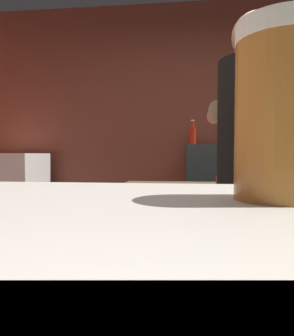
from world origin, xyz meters
TOP-DOWN VIEW (x-y plane):
  - wall_back at (0.00, 2.20)m, footprint 5.20×0.10m
  - prep_counter at (0.35, 0.72)m, footprint 2.10×0.60m
  - back_shelf at (0.18, 1.92)m, footprint 0.91×0.36m
  - mini_fridge at (-2.05, 1.75)m, footprint 0.61×0.58m
  - bartender at (0.02, 0.26)m, footprint 0.43×0.52m
  - mixing_bowl at (0.00, 0.74)m, footprint 0.20×0.20m
  - chefs_knife at (0.30, 0.67)m, footprint 0.24×0.08m
  - pint_glass_far at (-0.22, -0.93)m, footprint 0.08×0.08m
  - bottle_hot_sauce at (0.06, 1.87)m, footprint 0.05×0.05m
  - bottle_olive_oil at (0.44, 1.96)m, footprint 0.07×0.07m
  - bottle_vinegar at (-0.21, 2.01)m, footprint 0.07×0.07m
  - bottle_soy at (0.54, 1.82)m, footprint 0.07×0.07m

SIDE VIEW (x-z plane):
  - prep_counter at x=0.35m, z-range 0.00..0.90m
  - mini_fridge at x=-2.05m, z-range 0.00..1.10m
  - back_shelf at x=0.18m, z-range 0.00..1.19m
  - chefs_knife at x=0.30m, z-range 0.90..0.90m
  - mixing_bowl at x=0.00m, z-range 0.90..0.95m
  - bartender at x=0.02m, z-range 0.14..1.88m
  - pint_glass_far at x=-0.22m, z-range 1.05..1.21m
  - bottle_hot_sauce at x=0.06m, z-range 1.17..1.34m
  - bottle_olive_oil at x=0.44m, z-range 1.16..1.35m
  - bottle_soy at x=0.54m, z-range 1.16..1.41m
  - bottle_vinegar at x=-0.21m, z-range 1.16..1.41m
  - wall_back at x=0.00m, z-range 0.00..2.70m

